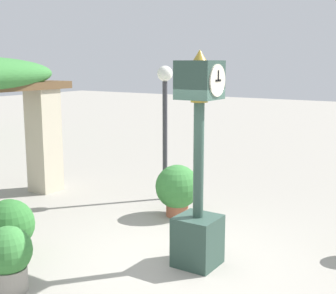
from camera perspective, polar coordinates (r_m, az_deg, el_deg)
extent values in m
plane|color=gray|center=(6.93, 0.91, -13.95)|extent=(60.00, 60.00, 0.00)
cube|color=#2D473D|center=(6.77, 3.63, -11.33)|extent=(0.58, 0.58, 0.71)
cylinder|color=#2D473D|center=(6.43, 3.74, -1.68)|extent=(0.15, 0.15, 1.61)
cylinder|color=gold|center=(6.31, 3.83, 5.65)|extent=(0.23, 0.23, 0.04)
cube|color=#2D473D|center=(6.29, 3.86, 8.15)|extent=(0.51, 0.51, 0.51)
cylinder|color=beige|center=(6.17, 6.05, 8.08)|extent=(0.42, 0.02, 0.42)
cylinder|color=beige|center=(6.43, 1.77, 8.22)|extent=(0.42, 0.02, 0.42)
cube|color=black|center=(6.16, 6.16, 8.07)|extent=(0.15, 0.01, 0.02)
cube|color=black|center=(6.16, 6.17, 8.66)|extent=(0.02, 0.01, 0.14)
cone|color=gold|center=(6.29, 3.90, 11.14)|extent=(0.18, 0.18, 0.14)
cube|color=#BCB299|center=(10.69, -14.88, 0.76)|extent=(0.57, 0.57, 2.28)
cylinder|color=gray|center=(7.37, -18.62, -11.91)|extent=(0.29, 0.29, 0.26)
sphere|color=#2D6B2D|center=(7.23, -18.81, -8.93)|extent=(0.74, 0.74, 0.74)
cylinder|color=#9E563D|center=(8.86, 1.13, -7.57)|extent=(0.42, 0.42, 0.26)
sphere|color=#387A38|center=(8.73, 1.14, -4.85)|extent=(0.82, 0.82, 0.82)
cylinder|color=gray|center=(6.43, -18.76, -15.04)|extent=(0.45, 0.45, 0.31)
sphere|color=#387A38|center=(6.28, -18.96, -11.85)|extent=(0.61, 0.61, 0.61)
cylinder|color=#333338|center=(9.67, -0.37, 0.69)|extent=(0.10, 0.10, 2.46)
sphere|color=white|center=(9.54, -0.38, 8.95)|extent=(0.32, 0.32, 0.32)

